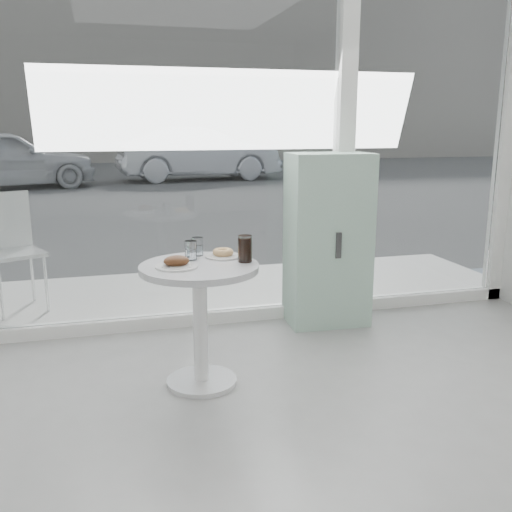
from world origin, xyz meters
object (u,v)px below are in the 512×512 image
object	(u,v)px
patio_chair	(11,244)
plate_fritter	(177,263)
main_table	(200,300)
mint_cabinet	(328,240)
plate_donut	(223,254)
water_tumbler_a	(191,252)
car_white	(3,159)
car_silver	(198,154)
water_tumbler_b	(198,247)
cola_glass	(245,249)

from	to	relation	value
patio_chair	plate_fritter	xyz separation A→B (m)	(1.17, -1.81, 0.19)
main_table	patio_chair	xyz separation A→B (m)	(-1.30, 1.78, 0.06)
mint_cabinet	plate_donut	bearing A→B (deg)	-141.43
mint_cabinet	patio_chair	distance (m)	2.65
water_tumbler_a	car_white	bearing A→B (deg)	103.17
car_silver	water_tumbler_b	distance (m)	13.37
water_tumbler_b	patio_chair	bearing A→B (deg)	131.02
plate_donut	patio_chair	bearing A→B (deg)	132.37
car_white	water_tumbler_b	size ratio (longest dim) A/B	37.33
patio_chair	plate_donut	xyz separation A→B (m)	(1.48, -1.62, 0.18)
car_white	cola_glass	size ratio (longest dim) A/B	26.86
main_table	car_silver	size ratio (longest dim) A/B	0.17
mint_cabinet	car_silver	bearing A→B (deg)	88.06
main_table	car_silver	xyz separation A→B (m)	(2.27, 13.43, 0.21)
cola_glass	mint_cabinet	bearing A→B (deg)	44.23
car_white	water_tumbler_a	world-z (taller)	car_white
plate_fritter	cola_glass	size ratio (longest dim) A/B	1.53
patio_chair	plate_donut	distance (m)	2.21
cola_glass	plate_donut	bearing A→B (deg)	122.98
main_table	car_silver	bearing A→B (deg)	80.41
water_tumbler_b	cola_glass	size ratio (longest dim) A/B	0.72
car_silver	plate_fritter	bearing A→B (deg)	165.17
car_silver	plate_donut	xyz separation A→B (m)	(-2.09, -13.27, 0.03)
car_silver	water_tumbler_a	xyz separation A→B (m)	(-2.30, -13.29, 0.06)
mint_cabinet	water_tumbler_b	xyz separation A→B (m)	(-1.16, -0.63, 0.13)
patio_chair	car_white	world-z (taller)	car_white
water_tumbler_b	car_silver	bearing A→B (deg)	80.38
main_table	water_tumbler_a	bearing A→B (deg)	101.33
car_white	plate_fritter	size ratio (longest dim) A/B	17.59
plate_donut	cola_glass	bearing A→B (deg)	-57.02
main_table	water_tumbler_b	world-z (taller)	water_tumbler_b
car_white	cola_glass	bearing A→B (deg)	179.23
mint_cabinet	plate_fritter	bearing A→B (deg)	-142.47
plate_fritter	cola_glass	xyz separation A→B (m)	(0.42, 0.03, 0.05)
cola_glass	water_tumbler_b	bearing A→B (deg)	135.09
car_silver	plate_fritter	size ratio (longest dim) A/B	18.50
patio_chair	water_tumbler_a	distance (m)	2.09
car_silver	plate_donut	world-z (taller)	car_silver
plate_donut	water_tumbler_b	distance (m)	0.18
mint_cabinet	plate_donut	xyz separation A→B (m)	(-1.01, -0.72, 0.10)
car_silver	plate_fritter	distance (m)	13.68
plate_fritter	plate_donut	world-z (taller)	plate_fritter
plate_donut	car_silver	bearing A→B (deg)	81.06
plate_donut	car_white	bearing A→B (deg)	104.12
mint_cabinet	plate_fritter	size ratio (longest dim) A/B	5.48
mint_cabinet	car_silver	size ratio (longest dim) A/B	0.30
car_white	plate_fritter	xyz separation A→B (m)	(2.74, -12.33, 0.04)
main_table	plate_donut	xyz separation A→B (m)	(0.18, 0.16, 0.24)
water_tumbler_b	mint_cabinet	bearing A→B (deg)	28.66
plate_fritter	water_tumbler_a	size ratio (longest dim) A/B	2.07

